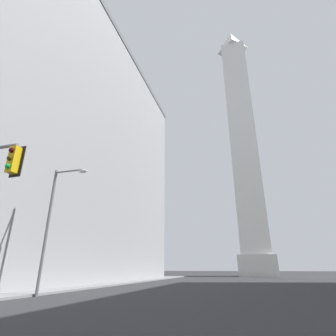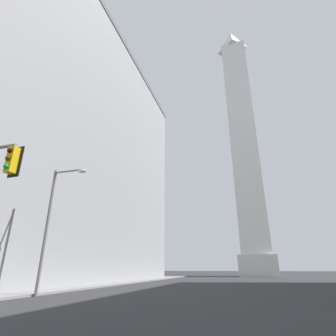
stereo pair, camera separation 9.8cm
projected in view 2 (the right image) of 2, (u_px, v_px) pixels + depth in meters
The scene contains 4 objects.
sidewalk_left at pixel (82, 286), 25.30m from camera, with size 5.00×77.17×0.15m, color gray.
building_left at pixel (45, 148), 37.69m from camera, with size 22.31×46.49×35.68m.
obelisk at pixel (243, 137), 70.04m from camera, with size 8.16×8.16×71.58m.
street_lamp at pixel (53, 215), 18.05m from camera, with size 2.66×0.36×8.39m.
Camera 2 is at (-1.78, -1.14, 1.64)m, focal length 28.00 mm.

